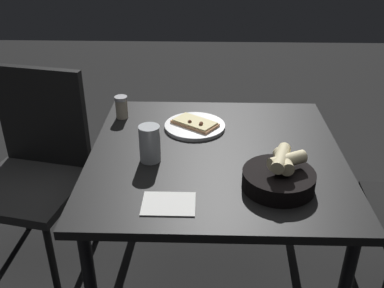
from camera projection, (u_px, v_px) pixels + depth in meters
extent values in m
cube|color=black|center=(216.00, 156.00, 1.61)|extent=(0.91, 0.91, 0.03)
cylinder|color=black|center=(131.00, 176.00, 2.13)|extent=(0.04, 0.04, 0.67)
cylinder|color=black|center=(295.00, 179.00, 2.11)|extent=(0.04, 0.04, 0.67)
cylinder|color=white|center=(195.00, 126.00, 1.77)|extent=(0.24, 0.24, 0.01)
cube|color=tan|center=(195.00, 123.00, 1.76)|extent=(0.20, 0.18, 0.01)
cube|color=beige|center=(195.00, 122.00, 1.76)|extent=(0.18, 0.17, 0.01)
sphere|color=brown|center=(190.00, 122.00, 1.75)|extent=(0.02, 0.02, 0.02)
sphere|color=brown|center=(201.00, 125.00, 1.73)|extent=(0.02, 0.02, 0.02)
sphere|color=brown|center=(201.00, 123.00, 1.74)|extent=(0.02, 0.02, 0.02)
cylinder|color=black|center=(278.00, 180.00, 1.39)|extent=(0.23, 0.23, 0.06)
cylinder|color=beige|center=(283.00, 161.00, 1.37)|extent=(0.05, 0.11, 0.04)
cylinder|color=beige|center=(281.00, 158.00, 1.36)|extent=(0.08, 0.14, 0.04)
cylinder|color=beige|center=(287.00, 160.00, 1.36)|extent=(0.13, 0.09, 0.04)
cylinder|color=red|center=(295.00, 185.00, 1.37)|extent=(0.06, 0.06, 0.03)
cylinder|color=silver|center=(150.00, 144.00, 1.52)|extent=(0.07, 0.07, 0.13)
cylinder|color=orange|center=(150.00, 150.00, 1.53)|extent=(0.07, 0.07, 0.07)
cylinder|color=#BFB299|center=(122.00, 109.00, 1.84)|extent=(0.05, 0.05, 0.08)
cylinder|color=maroon|center=(122.00, 113.00, 1.85)|extent=(0.04, 0.04, 0.04)
cylinder|color=#B7B7BC|center=(121.00, 98.00, 1.82)|extent=(0.05, 0.05, 0.01)
cube|color=white|center=(169.00, 204.00, 1.32)|extent=(0.16, 0.12, 0.00)
cylinder|color=black|center=(357.00, 233.00, 1.95)|extent=(0.03, 0.03, 0.43)
cube|color=#2D2D2D|center=(27.00, 188.00, 1.90)|extent=(0.52, 0.52, 0.04)
cube|color=black|center=(42.00, 117.00, 1.96)|extent=(0.42, 0.12, 0.46)
cylinder|color=black|center=(53.00, 263.00, 1.81)|extent=(0.03, 0.03, 0.39)
cylinder|color=black|center=(22.00, 198.00, 2.21)|extent=(0.03, 0.03, 0.39)
cylinder|color=black|center=(92.00, 209.00, 2.13)|extent=(0.03, 0.03, 0.39)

